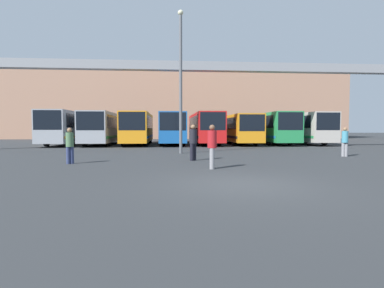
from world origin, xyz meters
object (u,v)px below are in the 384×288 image
object	(u,v)px
bus_slot_4	(204,127)
bus_slot_0	(70,126)
bus_slot_2	(138,127)
pedestrian_near_left	(193,142)
bus_slot_5	(237,128)
pedestrian_mid_left	(70,145)
pedestrian_near_center	(345,141)
bus_slot_7	(300,127)
bus_slot_1	(104,127)
pedestrian_mid_right	(212,145)
bus_slot_6	(268,127)
bus_slot_3	(172,127)
lamp_post	(181,77)

from	to	relation	value
bus_slot_4	bus_slot_0	bearing A→B (deg)	-178.34
bus_slot_2	pedestrian_near_left	xyz separation A→B (m)	(4.37, -15.63, -0.84)
bus_slot_5	pedestrian_mid_left	xyz separation A→B (m)	(-11.97, -17.51, -0.84)
pedestrian_near_center	pedestrian_mid_left	bearing A→B (deg)	26.71
bus_slot_5	bus_slot_7	bearing A→B (deg)	-1.54
bus_slot_1	pedestrian_mid_right	distance (m)	20.82
bus_slot_2	bus_slot_6	bearing A→B (deg)	4.47
pedestrian_mid_right	pedestrian_near_center	bearing A→B (deg)	128.22
pedestrian_mid_right	bus_slot_5	bearing A→B (deg)	173.55
bus_slot_5	pedestrian_near_left	xyz separation A→B (m)	(-6.10, -16.55, -0.75)
bus_slot_4	pedestrian_mid_right	bearing A→B (deg)	-96.00
bus_slot_6	bus_slot_2	bearing A→B (deg)	-175.53
pedestrian_near_center	pedestrian_near_left	bearing A→B (deg)	26.79
bus_slot_5	pedestrian_mid_right	distance (m)	20.55
bus_slot_1	bus_slot_3	distance (m)	7.00
bus_slot_4	bus_slot_5	size ratio (longest dim) A/B	1.03
bus_slot_2	bus_slot_5	distance (m)	10.51
lamp_post	bus_slot_3	bearing A→B (deg)	92.07
bus_slot_3	lamp_post	bearing A→B (deg)	-87.93
lamp_post	bus_slot_2	bearing A→B (deg)	109.31
bus_slot_6	bus_slot_7	world-z (taller)	bus_slot_6
bus_slot_0	bus_slot_3	xyz separation A→B (m)	(10.47, 0.06, -0.08)
bus_slot_0	bus_slot_6	xyz separation A→B (m)	(20.94, 0.41, -0.04)
bus_slot_3	pedestrian_near_left	distance (m)	16.42
pedestrian_near_left	pedestrian_mid_right	world-z (taller)	pedestrian_near_left
bus_slot_4	bus_slot_7	size ratio (longest dim) A/B	1.06
pedestrian_mid_right	pedestrian_mid_left	bearing A→B (deg)	-100.11
bus_slot_2	pedestrian_near_left	world-z (taller)	bus_slot_2
bus_slot_4	bus_slot_6	world-z (taller)	bus_slot_6
bus_slot_7	pedestrian_near_center	distance (m)	15.38
pedestrian_mid_left	pedestrian_near_left	bearing A→B (deg)	161.28
bus_slot_1	pedestrian_near_center	distance (m)	22.21
bus_slot_1	bus_slot_3	bearing A→B (deg)	4.56
bus_slot_5	pedestrian_near_center	bearing A→B (deg)	-78.65
bus_slot_0	bus_slot_6	bearing A→B (deg)	1.11
bus_slot_6	pedestrian_mid_right	world-z (taller)	bus_slot_6
bus_slot_2	pedestrian_mid_left	xyz separation A→B (m)	(-1.49, -16.59, -0.93)
bus_slot_4	pedestrian_near_left	size ratio (longest dim) A/B	6.65
bus_slot_6	pedestrian_mid_right	size ratio (longest dim) A/B	6.82
bus_slot_2	bus_slot_5	bearing A→B (deg)	5.01
bus_slot_1	bus_slot_7	world-z (taller)	bus_slot_1
bus_slot_0	pedestrian_near_center	distance (m)	25.27
bus_slot_2	pedestrian_near_center	size ratio (longest dim) A/B	5.88
bus_slot_0	bus_slot_4	bearing A→B (deg)	1.66
bus_slot_1	bus_slot_0	bearing A→B (deg)	171.94
bus_slot_4	bus_slot_6	xyz separation A→B (m)	(6.98, 0.00, 0.01)
bus_slot_7	pedestrian_mid_left	world-z (taller)	bus_slot_7
bus_slot_5	pedestrian_near_center	world-z (taller)	bus_slot_5
bus_slot_5	bus_slot_0	bearing A→B (deg)	-179.24
bus_slot_6	lamp_post	distance (m)	16.18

